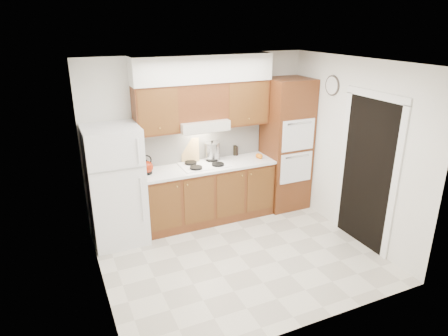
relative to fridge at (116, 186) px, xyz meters
name	(u,v)px	position (x,y,z in m)	size (l,w,h in m)	color
floor	(239,256)	(1.41, -1.14, -0.86)	(3.60, 3.60, 0.00)	beige
ceiling	(242,63)	(1.41, -1.14, 1.74)	(3.60, 3.60, 0.00)	white
wall_back	(199,138)	(1.41, 0.36, 0.44)	(3.60, 0.02, 2.60)	white
wall_left	(94,191)	(-0.40, -1.14, 0.44)	(0.02, 3.00, 2.60)	white
wall_right	(352,150)	(3.21, -1.14, 0.44)	(0.02, 3.00, 2.60)	white
fridge	(116,186)	(0.00, 0.00, 0.00)	(0.75, 0.72, 1.72)	white
base_cabinets	(208,194)	(1.43, 0.06, -0.41)	(2.11, 0.60, 0.90)	brown
countertop	(208,166)	(1.43, 0.05, 0.06)	(2.13, 0.62, 0.04)	white
backsplash	(201,143)	(1.43, 0.34, 0.36)	(2.11, 0.03, 0.56)	white
oven_cabinet	(286,145)	(2.85, 0.03, 0.24)	(0.70, 0.65, 2.20)	brown
upper_cab_left	(155,110)	(0.69, 0.19, 0.99)	(0.63, 0.33, 0.70)	brown
upper_cab_right	(244,102)	(2.12, 0.19, 0.99)	(0.73, 0.33, 0.70)	brown
range_hood	(202,125)	(1.38, 0.13, 0.71)	(0.75, 0.45, 0.15)	silver
upper_cab_over_hood	(200,101)	(1.38, 0.19, 1.06)	(0.75, 0.33, 0.55)	brown
soffit	(203,68)	(1.43, 0.18, 1.54)	(2.13, 0.36, 0.40)	silver
cooktop	(204,165)	(1.38, 0.07, 0.09)	(0.74, 0.50, 0.01)	white
doorway	(367,174)	(3.19, -1.49, 0.19)	(0.02, 0.90, 2.10)	black
wall_clock	(332,85)	(3.19, -0.59, 1.29)	(0.30, 0.30, 0.02)	#3F3833
kettle	(147,167)	(0.47, 0.06, 0.19)	(0.19, 0.19, 0.19)	maroon
cutting_board	(190,150)	(1.24, 0.31, 0.28)	(0.28, 0.02, 0.37)	#DCBE71
stock_pot	(212,151)	(1.59, 0.25, 0.24)	(0.25, 0.25, 0.26)	#ABABAF
condiment_a	(217,151)	(1.71, 0.31, 0.19)	(0.06, 0.06, 0.22)	black
condiment_b	(235,150)	(2.02, 0.31, 0.17)	(0.05, 0.05, 0.17)	black
condiment_c	(237,151)	(2.05, 0.30, 0.16)	(0.05, 0.05, 0.15)	black
orange_near	(260,156)	(2.32, -0.02, 0.12)	(0.08, 0.08, 0.08)	orange
orange_far	(258,156)	(2.31, 0.03, 0.12)	(0.08, 0.08, 0.08)	orange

